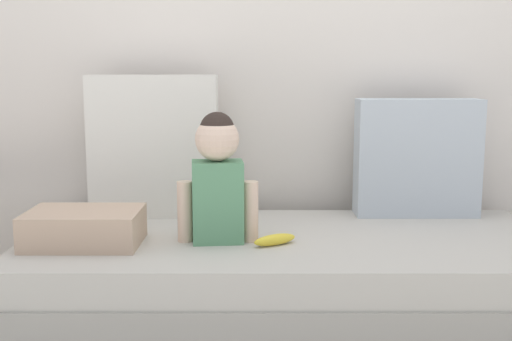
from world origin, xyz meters
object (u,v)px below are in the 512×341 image
object	(u,v)px
toddler	(219,176)
banana	(276,240)
couch	(291,285)
throw_pillow_left	(156,146)
throw_pillow_right	(419,158)
folded_blanket	(86,227)

from	to	relation	value
toddler	banana	xyz separation A→B (m)	(0.21, -0.05, -0.22)
couch	banana	bearing A→B (deg)	-115.24
throw_pillow_left	couch	bearing A→B (deg)	-32.58
throw_pillow_left	toddler	world-z (taller)	throw_pillow_left
couch	toddler	xyz separation A→B (m)	(-0.27, -0.07, 0.43)
throw_pillow_left	banana	xyz separation A→B (m)	(0.50, -0.49, -0.28)
couch	toddler	bearing A→B (deg)	-164.71
couch	throw_pillow_right	distance (m)	0.80
throw_pillow_left	banana	bearing A→B (deg)	-44.04
couch	throw_pillow_left	size ratio (longest dim) A/B	3.41
toddler	banana	bearing A→B (deg)	-14.71
couch	banana	world-z (taller)	banana
couch	banana	distance (m)	0.25
throw_pillow_right	banana	distance (m)	0.82
banana	folded_blanket	world-z (taller)	folded_blanket
toddler	folded_blanket	bearing A→B (deg)	-174.93
throw_pillow_left	banana	world-z (taller)	throw_pillow_left
couch	banana	size ratio (longest dim) A/B	12.01
throw_pillow_right	throw_pillow_left	bearing A→B (deg)	180.00
couch	throw_pillow_left	xyz separation A→B (m)	(-0.56, 0.36, 0.49)
throw_pillow_right	couch	bearing A→B (deg)	-147.42
throw_pillow_left	folded_blanket	xyz separation A→B (m)	(-0.18, -0.47, -0.24)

